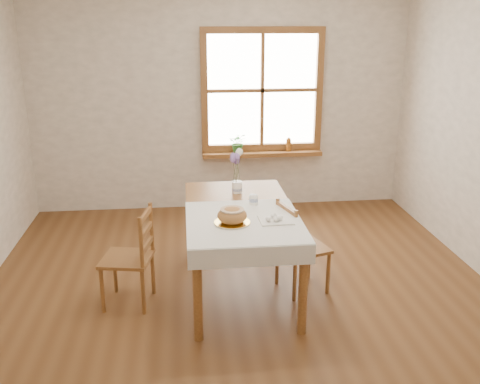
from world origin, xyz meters
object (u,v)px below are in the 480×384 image
object	(u,v)px
dining_table	(240,218)
chair_right	(303,246)
flower_vase	(237,188)
chair_left	(127,257)
bread_plate	(232,223)

from	to	relation	value
dining_table	chair_right	xyz separation A→B (m)	(0.54, -0.06, -0.26)
chair_right	flower_vase	size ratio (longest dim) A/B	7.79
flower_vase	chair_right	bearing A→B (deg)	-42.08
chair_left	flower_vase	distance (m)	1.18
chair_left	chair_right	distance (m)	1.49
bread_plate	flower_vase	bearing A→B (deg)	81.33
chair_left	bread_plate	bearing A→B (deg)	86.87
chair_left	bread_plate	size ratio (longest dim) A/B	3.08
dining_table	flower_vase	xyz separation A→B (m)	(0.02, 0.42, 0.14)
chair_right	dining_table	bearing A→B (deg)	67.27
chair_right	bread_plate	distance (m)	0.79
dining_table	chair_left	xyz separation A→B (m)	(-0.95, -0.14, -0.25)
chair_left	flower_vase	size ratio (longest dim) A/B	7.97
chair_left	bread_plate	distance (m)	0.94
dining_table	chair_left	bearing A→B (deg)	-171.67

